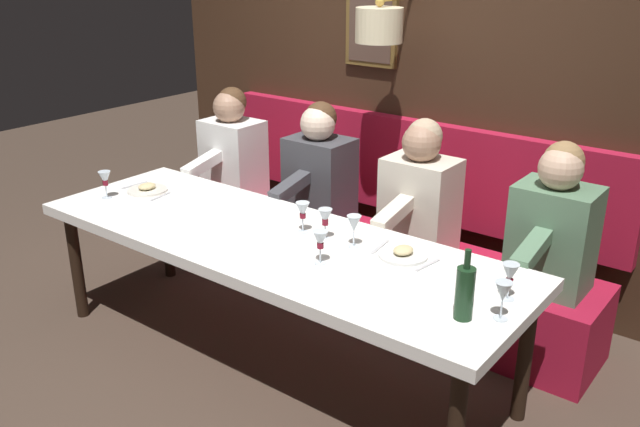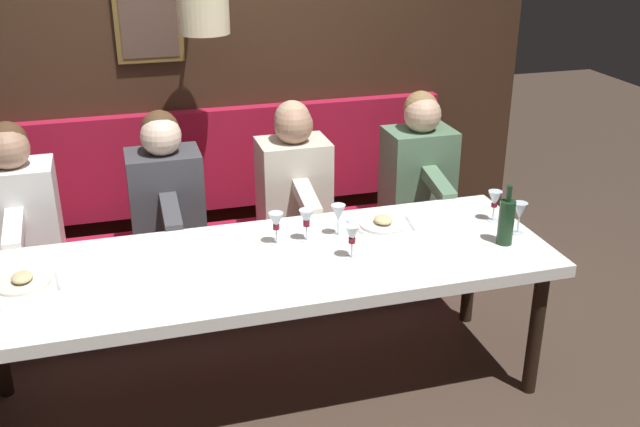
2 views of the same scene
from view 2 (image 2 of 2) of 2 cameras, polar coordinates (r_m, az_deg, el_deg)
ground_plane at (r=3.84m, az=-3.98°, el=-13.48°), size 12.00×12.00×0.00m
dining_table at (r=3.47m, az=-4.29°, el=-4.48°), size 0.90×2.72×0.74m
banquette_bench at (r=4.46m, az=-6.53°, el=-4.48°), size 0.52×2.92×0.45m
back_wall_panel at (r=4.61m, az=-8.49°, el=11.44°), size 0.59×4.12×2.90m
diner_nearest at (r=4.52m, az=7.63°, el=4.02°), size 0.60×0.40×0.79m
diner_near at (r=4.28m, az=-2.03°, el=3.09°), size 0.60×0.40×0.79m
diner_middle at (r=4.17m, az=-11.82°, el=2.06°), size 0.60×0.40×0.79m
diner_far at (r=4.20m, az=-22.27°, el=0.89°), size 0.60×0.40×0.79m
place_setting_0 at (r=3.47m, az=-21.89°, el=-4.84°), size 0.24×0.33×0.05m
place_setting_1 at (r=3.79m, az=4.87°, el=-0.74°), size 0.24×0.33×0.05m
wine_glass_0 at (r=3.63m, az=1.42°, el=-0.03°), size 0.07×0.07×0.16m
wine_glass_1 at (r=3.90m, az=13.28°, el=1.02°), size 0.07×0.07×0.16m
wine_glass_2 at (r=3.41m, az=2.48°, el=-1.71°), size 0.07×0.07×0.16m
wine_glass_4 at (r=3.55m, az=-3.40°, el=-0.68°), size 0.07×0.07×0.16m
wine_glass_5 at (r=3.57m, az=-1.05°, el=-0.44°), size 0.07×0.07×0.16m
wine_glass_6 at (r=3.78m, az=15.11°, el=0.14°), size 0.07×0.07×0.16m
wine_bottle at (r=3.66m, az=14.12°, el=-0.59°), size 0.08×0.08×0.30m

